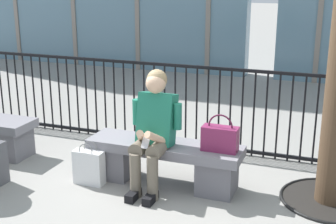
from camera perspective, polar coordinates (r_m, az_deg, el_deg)
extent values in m
plane|color=gray|center=(4.96, -0.41, -8.64)|extent=(60.00, 60.00, 0.00)
cube|color=slate|center=(4.81, -0.42, -4.32)|extent=(1.60, 0.44, 0.10)
cube|color=slate|center=(5.10, -6.32, -5.86)|extent=(0.36, 0.37, 0.35)
cube|color=slate|center=(4.73, 5.97, -7.70)|extent=(0.36, 0.37, 0.35)
cylinder|color=#6B6051|center=(4.68, -3.01, -4.01)|extent=(0.15, 0.40, 0.15)
cylinder|color=#6B6051|center=(4.61, -3.97, -7.68)|extent=(0.11, 0.11, 0.45)
cube|color=black|center=(4.64, -4.24, -10.05)|extent=(0.09, 0.22, 0.08)
cylinder|color=#6B6051|center=(4.62, -0.96, -4.30)|extent=(0.15, 0.40, 0.15)
cylinder|color=#6B6051|center=(4.54, -1.89, -8.03)|extent=(0.11, 0.11, 0.45)
cube|color=black|center=(4.57, -2.16, -10.43)|extent=(0.09, 0.22, 0.08)
cube|color=#1E7259|center=(4.69, -1.36, -0.84)|extent=(0.36, 0.30, 0.55)
cylinder|color=#1E7259|center=(4.76, -3.82, 0.01)|extent=(0.08, 0.08, 0.26)
cylinder|color=#DBAD89|center=(4.57, -3.32, -2.95)|extent=(0.16, 0.28, 0.20)
cylinder|color=#1E7259|center=(4.60, 1.17, -0.54)|extent=(0.08, 0.08, 0.26)
cylinder|color=#DBAD89|center=(4.51, -1.46, -3.19)|extent=(0.16, 0.28, 0.20)
cube|color=silver|center=(4.49, -2.70, -3.55)|extent=(0.07, 0.10, 0.13)
sphere|color=#DBAD89|center=(4.58, -1.49, 3.51)|extent=(0.20, 0.20, 0.20)
sphere|color=#997F59|center=(4.60, -1.35, 3.95)|extent=(0.20, 0.20, 0.20)
cube|color=#7A234C|center=(4.57, 6.33, -3.25)|extent=(0.35, 0.15, 0.24)
torus|color=#49152D|center=(4.53, 6.38, -1.75)|extent=(0.24, 0.02, 0.24)
cube|color=white|center=(4.95, -9.57, -6.65)|extent=(0.32, 0.13, 0.36)
torus|color=slate|center=(4.84, -9.96, -4.67)|extent=(0.15, 0.01, 0.15)
torus|color=slate|center=(4.91, -9.41, -4.30)|extent=(0.15, 0.01, 0.15)
cylinder|color=black|center=(7.15, -19.61, 2.80)|extent=(0.02, 0.02, 1.05)
cylinder|color=black|center=(7.06, -18.74, 2.72)|extent=(0.02, 0.02, 1.05)
cylinder|color=black|center=(6.97, -17.84, 2.64)|extent=(0.02, 0.02, 1.05)
cylinder|color=black|center=(6.89, -16.93, 2.55)|extent=(0.02, 0.02, 1.05)
cylinder|color=black|center=(6.81, -15.99, 2.46)|extent=(0.02, 0.02, 1.05)
cylinder|color=black|center=(6.72, -15.03, 2.37)|extent=(0.02, 0.02, 1.05)
cylinder|color=black|center=(6.65, -14.05, 2.28)|extent=(0.02, 0.02, 1.05)
cylinder|color=black|center=(6.57, -13.04, 2.18)|extent=(0.02, 0.02, 1.05)
cylinder|color=black|center=(6.49, -12.01, 2.08)|extent=(0.02, 0.02, 1.05)
cylinder|color=black|center=(6.42, -10.96, 1.97)|extent=(0.02, 0.02, 1.05)
cylinder|color=black|center=(6.35, -9.88, 1.87)|extent=(0.02, 0.02, 1.05)
cylinder|color=black|center=(6.28, -8.78, 1.76)|extent=(0.02, 0.02, 1.05)
cylinder|color=black|center=(6.21, -7.65, 1.65)|extent=(0.02, 0.02, 1.05)
cylinder|color=black|center=(6.15, -6.50, 1.53)|extent=(0.02, 0.02, 1.05)
cylinder|color=black|center=(6.09, -5.33, 1.41)|extent=(0.02, 0.02, 1.05)
cylinder|color=black|center=(6.03, -4.13, 1.29)|extent=(0.02, 0.02, 1.05)
cylinder|color=black|center=(5.97, -2.92, 1.17)|extent=(0.02, 0.02, 1.05)
cylinder|color=black|center=(5.92, -1.68, 1.04)|extent=(0.02, 0.02, 1.05)
cylinder|color=black|center=(5.87, -0.41, 0.91)|extent=(0.02, 0.02, 1.05)
cylinder|color=black|center=(5.82, 0.87, 0.78)|extent=(0.02, 0.02, 1.05)
cylinder|color=black|center=(5.78, 2.17, 0.64)|extent=(0.02, 0.02, 1.05)
cylinder|color=black|center=(5.74, 3.50, 0.50)|extent=(0.02, 0.02, 1.05)
cylinder|color=black|center=(5.70, 4.84, 0.36)|extent=(0.02, 0.02, 1.05)
cylinder|color=black|center=(5.67, 6.20, 0.22)|extent=(0.02, 0.02, 1.05)
cylinder|color=black|center=(5.63, 7.57, 0.08)|extent=(0.02, 0.02, 1.05)
cylinder|color=black|center=(5.61, 8.96, -0.07)|extent=(0.02, 0.02, 1.05)
cylinder|color=black|center=(5.58, 10.36, -0.21)|extent=(0.02, 0.02, 1.05)
cylinder|color=black|center=(5.56, 11.78, -0.36)|extent=(0.02, 0.02, 1.05)
cylinder|color=black|center=(5.54, 13.20, -0.51)|extent=(0.02, 0.02, 1.05)
cylinder|color=black|center=(5.53, 14.64, -0.66)|extent=(0.02, 0.02, 1.05)
cylinder|color=black|center=(5.52, 16.08, -0.81)|extent=(0.02, 0.02, 1.05)
cylinder|color=black|center=(5.51, 17.52, -0.95)|extent=(0.02, 0.02, 1.05)
cylinder|color=black|center=(5.50, 18.97, -1.10)|extent=(0.02, 0.02, 1.05)
cube|color=black|center=(5.89, 3.42, -3.96)|extent=(8.11, 0.04, 0.04)
cube|color=black|center=(5.62, 3.59, 5.48)|extent=(8.11, 0.04, 0.04)
cylinder|color=black|center=(4.87, 19.12, -10.08)|extent=(0.94, 0.94, 0.01)
torus|color=black|center=(4.87, 19.13, -10.01)|extent=(0.97, 0.97, 0.03)
cube|color=slate|center=(5.87, -18.37, -3.58)|extent=(0.36, 0.37, 0.35)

